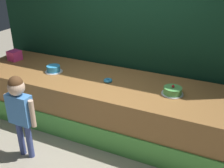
{
  "coord_description": "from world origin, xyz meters",
  "views": [
    {
      "loc": [
        1.51,
        -2.56,
        2.36
      ],
      "look_at": [
        0.16,
        0.34,
        0.84
      ],
      "focal_mm": 42.71,
      "sensor_mm": 36.0,
      "label": 1
    }
  ],
  "objects_px": {
    "pink_box": "(15,55)",
    "donut": "(108,80)",
    "child_figure": "(20,107)",
    "cake_left": "(54,69)",
    "cake_center": "(173,91)"
  },
  "relations": [
    {
      "from": "donut",
      "to": "cake_center",
      "type": "xyz_separation_m",
      "value": [
        0.93,
        0.01,
        0.03
      ]
    },
    {
      "from": "pink_box",
      "to": "donut",
      "type": "height_order",
      "value": "pink_box"
    },
    {
      "from": "donut",
      "to": "cake_left",
      "type": "relative_size",
      "value": 0.46
    },
    {
      "from": "pink_box",
      "to": "cake_left",
      "type": "distance_m",
      "value": 0.94
    },
    {
      "from": "child_figure",
      "to": "pink_box",
      "type": "bearing_deg",
      "value": 134.73
    },
    {
      "from": "pink_box",
      "to": "donut",
      "type": "relative_size",
      "value": 1.51
    },
    {
      "from": "pink_box",
      "to": "cake_left",
      "type": "height_order",
      "value": "pink_box"
    },
    {
      "from": "child_figure",
      "to": "donut",
      "type": "distance_m",
      "value": 1.26
    },
    {
      "from": "child_figure",
      "to": "pink_box",
      "type": "relative_size",
      "value": 6.01
    },
    {
      "from": "child_figure",
      "to": "cake_left",
      "type": "xyz_separation_m",
      "value": [
        -0.25,
        1.03,
        0.07
      ]
    },
    {
      "from": "child_figure",
      "to": "donut",
      "type": "bearing_deg",
      "value": 57.44
    },
    {
      "from": "child_figure",
      "to": "cake_center",
      "type": "relative_size",
      "value": 3.96
    },
    {
      "from": "pink_box",
      "to": "child_figure",
      "type": "bearing_deg",
      "value": -45.27
    },
    {
      "from": "cake_left",
      "to": "cake_center",
      "type": "height_order",
      "value": "cake_center"
    },
    {
      "from": "cake_left",
      "to": "child_figure",
      "type": "bearing_deg",
      "value": -76.42
    }
  ]
}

